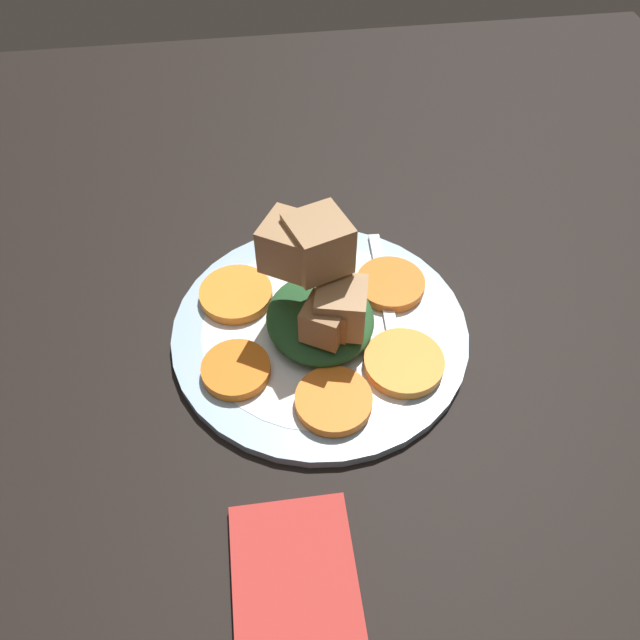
% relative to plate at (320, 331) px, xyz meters
% --- Properties ---
extents(table_slab, '(1.20, 1.20, 0.02)m').
position_rel_plate_xyz_m(table_slab, '(0.00, 0.00, -0.02)').
color(table_slab, black).
rests_on(table_slab, ground).
extents(plate, '(0.28, 0.28, 0.01)m').
position_rel_plate_xyz_m(plate, '(0.00, 0.00, 0.00)').
color(plate, '#99B7D1').
rests_on(plate, table_slab).
extents(carrot_slice_0, '(0.06, 0.06, 0.01)m').
position_rel_plate_xyz_m(carrot_slice_0, '(0.08, -0.01, 0.01)').
color(carrot_slice_0, orange).
rests_on(carrot_slice_0, plate).
extents(carrot_slice_1, '(0.07, 0.07, 0.01)m').
position_rel_plate_xyz_m(carrot_slice_1, '(0.05, 0.08, 0.01)').
color(carrot_slice_1, orange).
rests_on(carrot_slice_1, plate).
extents(carrot_slice_2, '(0.06, 0.06, 0.01)m').
position_rel_plate_xyz_m(carrot_slice_2, '(-0.04, 0.08, 0.01)').
color(carrot_slice_2, orange).
rests_on(carrot_slice_2, plate).
extents(carrot_slice_3, '(0.07, 0.07, 0.01)m').
position_rel_plate_xyz_m(carrot_slice_3, '(-0.08, 0.00, 0.01)').
color(carrot_slice_3, orange).
rests_on(carrot_slice_3, plate).
extents(carrot_slice_4, '(0.07, 0.07, 0.01)m').
position_rel_plate_xyz_m(carrot_slice_4, '(-0.05, -0.07, 0.01)').
color(carrot_slice_4, orange).
rests_on(carrot_slice_4, plate).
extents(carrot_slice_5, '(0.07, 0.07, 0.01)m').
position_rel_plate_xyz_m(carrot_slice_5, '(0.04, -0.07, 0.01)').
color(carrot_slice_5, orange).
rests_on(carrot_slice_5, plate).
extents(center_pile, '(0.11, 0.10, 0.12)m').
position_rel_plate_xyz_m(center_pile, '(-0.00, 0.00, 0.05)').
color(center_pile, '#235128').
rests_on(center_pile, plate).
extents(fork, '(0.20, 0.03, 0.00)m').
position_rel_plate_xyz_m(fork, '(0.01, -0.07, 0.01)').
color(fork, silver).
rests_on(fork, plate).
extents(napkin, '(0.15, 0.09, 0.01)m').
position_rel_plate_xyz_m(napkin, '(-0.24, 0.05, -0.00)').
color(napkin, '#B2332D').
rests_on(napkin, table_slab).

